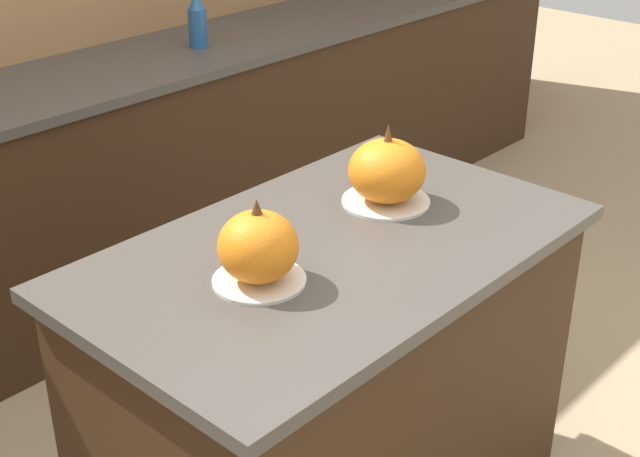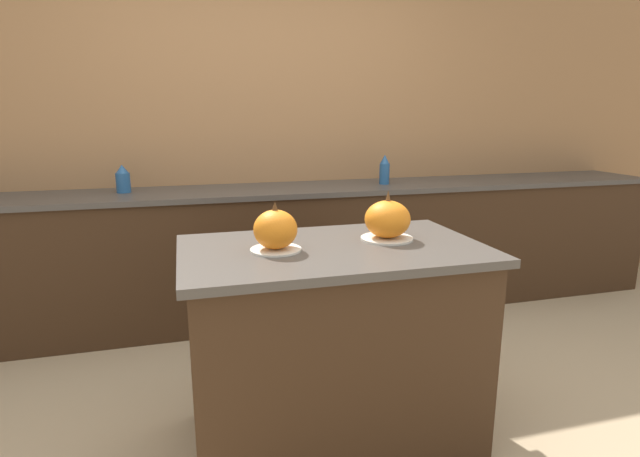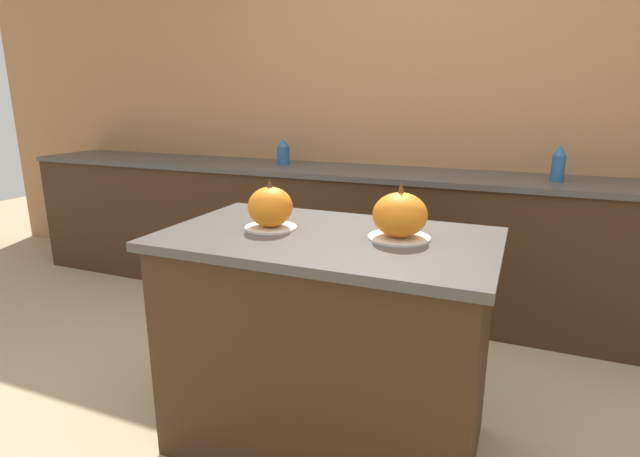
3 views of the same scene
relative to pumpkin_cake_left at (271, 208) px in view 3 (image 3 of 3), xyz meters
name	(u,v)px [view 3 (image 3 of 3)]	position (x,y,z in m)	size (l,w,h in m)	color
ground_plane	(327,440)	(0.24, 0.00, -0.98)	(12.00, 12.00, 0.00)	tan
wall_back	(426,119)	(0.24, 1.80, 0.27)	(8.00, 0.06, 2.50)	#9E7047
kitchen_island	(327,343)	(0.24, 0.00, -0.53)	(1.24, 0.74, 0.90)	#382314
back_counter	(410,243)	(0.24, 1.47, -0.51)	(6.00, 0.60, 0.93)	#382314
pumpkin_cake_left	(271,208)	(0.00, 0.00, 0.00)	(0.20, 0.20, 0.20)	silver
pumpkin_cake_right	(400,216)	(0.50, 0.05, 0.00)	(0.23, 0.23, 0.21)	silver
bottle_tall	(559,164)	(1.07, 1.45, 0.05)	(0.07, 0.07, 0.21)	#235184
bottle_short	(283,152)	(-0.71, 1.54, 0.04)	(0.09, 0.09, 0.18)	#235184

